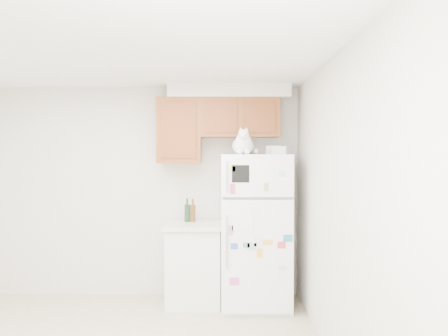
{
  "coord_description": "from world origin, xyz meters",
  "views": [
    {
      "loc": [
        1.0,
        -3.26,
        1.69
      ],
      "look_at": [
        1.02,
        1.55,
        1.55
      ],
      "focal_mm": 35.0,
      "sensor_mm": 36.0,
      "label": 1
    }
  ],
  "objects_px": {
    "base_counter": "(194,263)",
    "bottle_amber": "(193,210)",
    "cat": "(243,144)",
    "storage_box_back": "(274,150)",
    "bottle_green": "(187,210)",
    "refrigerator": "(255,230)",
    "storage_box_front": "(281,150)"
  },
  "relations": [
    {
      "from": "base_counter",
      "to": "bottle_amber",
      "type": "xyz_separation_m",
      "value": [
        -0.02,
        0.11,
        0.59
      ]
    },
    {
      "from": "cat",
      "to": "bottle_amber",
      "type": "xyz_separation_m",
      "value": [
        -0.57,
        0.37,
        -0.75
      ]
    },
    {
      "from": "storage_box_back",
      "to": "bottle_amber",
      "type": "height_order",
      "value": "storage_box_back"
    },
    {
      "from": "storage_box_back",
      "to": "bottle_green",
      "type": "xyz_separation_m",
      "value": [
        -1.01,
        0.02,
        -0.69
      ]
    },
    {
      "from": "refrigerator",
      "to": "bottle_amber",
      "type": "distance_m",
      "value": 0.76
    },
    {
      "from": "cat",
      "to": "bottle_green",
      "type": "height_order",
      "value": "cat"
    },
    {
      "from": "refrigerator",
      "to": "base_counter",
      "type": "bearing_deg",
      "value": 173.91
    },
    {
      "from": "bottle_green",
      "to": "storage_box_back",
      "type": "bearing_deg",
      "value": -1.22
    },
    {
      "from": "refrigerator",
      "to": "cat",
      "type": "relative_size",
      "value": 4.13
    },
    {
      "from": "cat",
      "to": "bottle_green",
      "type": "bearing_deg",
      "value": 150.29
    },
    {
      "from": "base_counter",
      "to": "storage_box_back",
      "type": "distance_m",
      "value": 1.58
    },
    {
      "from": "bottle_amber",
      "to": "bottle_green",
      "type": "bearing_deg",
      "value": -176.59
    },
    {
      "from": "storage_box_front",
      "to": "bottle_green",
      "type": "bearing_deg",
      "value": -166.27
    },
    {
      "from": "storage_box_back",
      "to": "bottle_amber",
      "type": "xyz_separation_m",
      "value": [
        -0.94,
        0.03,
        -0.7
      ]
    },
    {
      "from": "base_counter",
      "to": "bottle_green",
      "type": "distance_m",
      "value": 0.61
    },
    {
      "from": "refrigerator",
      "to": "bottle_green",
      "type": "distance_m",
      "value": 0.82
    },
    {
      "from": "storage_box_front",
      "to": "bottle_green",
      "type": "relative_size",
      "value": 0.55
    },
    {
      "from": "bottle_green",
      "to": "bottle_amber",
      "type": "relative_size",
      "value": 1.02
    },
    {
      "from": "base_counter",
      "to": "cat",
      "type": "height_order",
      "value": "cat"
    },
    {
      "from": "storage_box_front",
      "to": "bottle_green",
      "type": "xyz_separation_m",
      "value": [
        -1.05,
        0.2,
        -0.69
      ]
    },
    {
      "from": "refrigerator",
      "to": "base_counter",
      "type": "distance_m",
      "value": 0.79
    },
    {
      "from": "storage_box_front",
      "to": "storage_box_back",
      "type": "bearing_deg",
      "value": 129.13
    },
    {
      "from": "bottle_amber",
      "to": "cat",
      "type": "bearing_deg",
      "value": -32.76
    },
    {
      "from": "bottle_amber",
      "to": "storage_box_back",
      "type": "bearing_deg",
      "value": -1.54
    },
    {
      "from": "cat",
      "to": "storage_box_back",
      "type": "bearing_deg",
      "value": 42.23
    },
    {
      "from": "refrigerator",
      "to": "bottle_green",
      "type": "xyz_separation_m",
      "value": [
        -0.78,
        0.17,
        0.21
      ]
    },
    {
      "from": "cat",
      "to": "storage_box_front",
      "type": "distance_m",
      "value": 0.46
    },
    {
      "from": "base_counter",
      "to": "storage_box_front",
      "type": "xyz_separation_m",
      "value": [
        0.97,
        -0.1,
        1.28
      ]
    },
    {
      "from": "storage_box_front",
      "to": "bottle_amber",
      "type": "relative_size",
      "value": 0.56
    },
    {
      "from": "base_counter",
      "to": "bottle_green",
      "type": "xyz_separation_m",
      "value": [
        -0.09,
        0.1,
        0.59
      ]
    },
    {
      "from": "bottle_amber",
      "to": "base_counter",
      "type": "bearing_deg",
      "value": -78.54
    },
    {
      "from": "refrigerator",
      "to": "bottle_green",
      "type": "bearing_deg",
      "value": 167.31
    }
  ]
}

